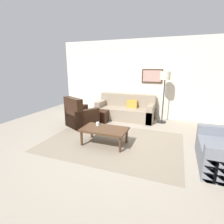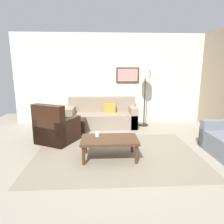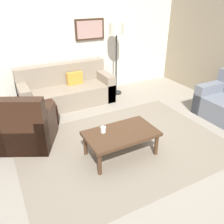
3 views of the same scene
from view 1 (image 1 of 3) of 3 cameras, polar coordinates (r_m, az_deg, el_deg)
ground_plane at (r=4.45m, az=0.21°, el=-9.93°), size 8.00×8.00×0.00m
rear_partition at (r=6.55m, az=8.39°, el=10.67°), size 6.00×0.12×2.80m
area_rug at (r=4.44m, az=0.21°, el=-9.88°), size 3.35×2.39×0.01m
couch_main at (r=6.33m, az=4.61°, el=0.54°), size 2.05×0.85×0.88m
armchair_leather at (r=5.56m, az=-10.52°, el=-1.64°), size 1.08×1.08×0.95m
ottoman at (r=6.04m, az=-3.80°, el=-1.14°), size 0.56×0.56×0.40m
coffee_table at (r=4.21m, az=-2.53°, el=-6.11°), size 1.10×0.64×0.41m
cup at (r=4.38m, az=-4.75°, el=-3.95°), size 0.08×0.08×0.09m
lamp_standing at (r=5.89m, az=17.08°, el=9.81°), size 0.32×0.32×1.71m
framed_artwork at (r=6.36m, az=13.11°, el=11.53°), size 0.72×0.04×0.47m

